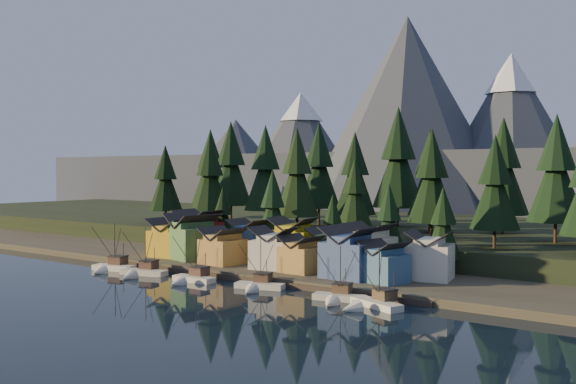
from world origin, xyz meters
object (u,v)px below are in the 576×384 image
Objects in this scene: boat_2 at (190,272)px; house_front_1 at (192,235)px; house_back_0 at (198,231)px; house_back_1 at (249,238)px; boat_6 at (371,296)px; boat_1 at (140,266)px; boat_4 at (257,280)px; house_front_0 at (171,236)px; boat_5 at (337,290)px; boat_0 at (110,261)px.

boat_2 is 0.88× the size of house_front_1.
house_back_0 reaches higher than house_back_1.
boat_6 is 0.89× the size of house_front_1.
boat_4 is (29.28, 2.60, -0.12)m from boat_1.
boat_6 is at bearing -21.01° from house_front_0.
house_back_0 is at bearing 179.12° from boat_6.
boat_4 is at bearing 165.14° from boat_5.
boat_5 is (46.84, 2.23, -0.08)m from boat_1.
boat_5 is 46.49m from house_back_1.
house_back_1 is at bearing 58.61° from house_front_1.
house_back_1 reaches higher than boat_5.
house_front_0 reaches higher than boat_1.
boat_4 is (39.49, 2.35, -0.35)m from boat_0.
house_back_1 is (16.26, 9.36, -0.04)m from house_front_0.
boat_6 is at bearing -13.02° from boat_0.
house_front_0 is at bearing -173.91° from boat_6.
house_front_0 is at bearing 103.25° from boat_1.
boat_6 is at bearing -1.36° from house_front_1.
boat_2 is at bearing -12.96° from boat_0.
boat_0 is 1.01× the size of boat_1.
boat_2 is 1.07× the size of house_front_0.
boat_6 is 1.21× the size of house_back_1.
boat_4 is 1.01× the size of boat_5.
house_back_1 is (17.53, 26.09, 3.99)m from boat_0.
boat_0 is at bearing 168.33° from boat_5.
boat_0 is 1.08× the size of boat_2.
house_back_0 is at bearing 143.73° from boat_5.
boat_1 is at bearing -68.98° from house_front_0.
boat_1 is at bearing 169.07° from boat_5.
boat_6 is (39.92, 0.44, -0.08)m from boat_2.
house_back_1 reaches higher than boat_1.
boat_1 is 1.07× the size of house_back_0.
house_back_1 is at bearing 101.86° from boat_2.
house_front_1 is 1.36× the size of house_back_1.
house_back_0 reaches higher than boat_1.
boat_5 is 0.96× the size of house_back_0.
boat_0 is 1.28× the size of house_back_1.
house_back_0 is (-7.71, 24.95, 5.12)m from boat_1.
house_back_0 is at bearing 74.51° from house_front_0.
house_front_0 is 0.82× the size of house_front_1.
boat_1 is 1.05× the size of boat_6.
house_front_1 is at bearing -5.20° from house_front_0.
boat_1 is at bearing -158.57° from boat_6.
boat_6 is at bearing -20.63° from boat_4.
house_front_1 is 1.14× the size of house_back_0.
house_back_1 is (-6.65, 25.79, 4.19)m from boat_2.
boat_6 is at bearing -13.44° from boat_1.
house_back_0 reaches higher than boat_4.
house_front_1 reaches higher than boat_4.
boat_5 is (57.05, 1.98, -0.31)m from boat_0.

